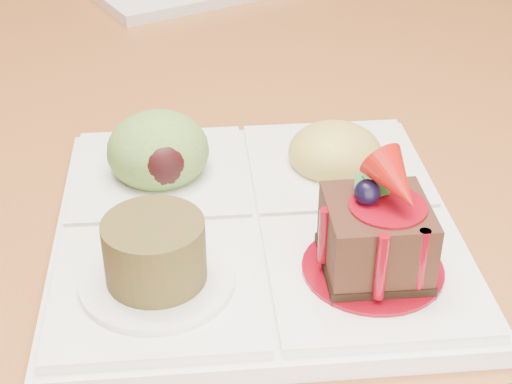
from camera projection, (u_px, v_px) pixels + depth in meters
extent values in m
plane|color=brown|center=(205.00, 321.00, 1.52)|extent=(6.00, 6.00, 0.00)
cylinder|color=black|center=(483.00, 194.00, 1.49)|extent=(0.04, 0.04, 0.46)
cube|color=silver|center=(256.00, 231.00, 0.48)|extent=(0.28, 0.28, 0.01)
cube|color=silver|center=(372.00, 274.00, 0.43)|extent=(0.13, 0.13, 0.01)
cube|color=silver|center=(158.00, 287.00, 0.42)|extent=(0.13, 0.13, 0.01)
cube|color=silver|center=(160.00, 174.00, 0.52)|extent=(0.13, 0.13, 0.01)
cube|color=silver|center=(334.00, 166.00, 0.53)|extent=(0.13, 0.13, 0.01)
cylinder|color=maroon|center=(373.00, 268.00, 0.43)|extent=(0.08, 0.08, 0.00)
cube|color=black|center=(373.00, 265.00, 0.43)|extent=(0.07, 0.07, 0.01)
cube|color=#38170F|center=(376.00, 233.00, 0.42)|extent=(0.06, 0.06, 0.04)
cylinder|color=maroon|center=(379.00, 204.00, 0.41)|extent=(0.04, 0.04, 0.00)
sphere|color=black|center=(367.00, 192.00, 0.41)|extent=(0.01, 0.01, 0.01)
cone|color=#980F09|center=(396.00, 182.00, 0.40)|extent=(0.03, 0.04, 0.04)
cube|color=#144611|center=(376.00, 185.00, 0.42)|extent=(0.01, 0.02, 0.01)
cube|color=#144611|center=(363.00, 185.00, 0.42)|extent=(0.01, 0.02, 0.01)
cylinder|color=maroon|center=(381.00, 267.00, 0.39)|extent=(0.01, 0.01, 0.04)
cylinder|color=maroon|center=(422.00, 259.00, 0.40)|extent=(0.01, 0.01, 0.04)
cylinder|color=maroon|center=(324.00, 236.00, 0.42)|extent=(0.01, 0.01, 0.03)
cylinder|color=silver|center=(157.00, 280.00, 0.42)|extent=(0.08, 0.08, 0.00)
cylinder|color=#4E2F16|center=(155.00, 251.00, 0.41)|extent=(0.05, 0.05, 0.04)
cylinder|color=#4A2810|center=(153.00, 233.00, 0.40)|extent=(0.04, 0.04, 0.00)
ellipsoid|color=#5F903A|center=(158.00, 150.00, 0.51)|extent=(0.07, 0.07, 0.05)
ellipsoid|color=black|center=(164.00, 165.00, 0.49)|extent=(0.03, 0.02, 0.03)
ellipsoid|color=#A68E3C|center=(335.00, 153.00, 0.53)|extent=(0.06, 0.06, 0.04)
cube|color=orange|center=(347.00, 144.00, 0.53)|extent=(0.02, 0.02, 0.01)
cube|color=#467519|center=(327.00, 135.00, 0.54)|extent=(0.02, 0.02, 0.01)
cube|color=orange|center=(316.00, 144.00, 0.52)|extent=(0.02, 0.02, 0.01)
cube|color=#467519|center=(330.00, 153.00, 0.51)|extent=(0.02, 0.02, 0.01)
cube|color=orange|center=(350.00, 150.00, 0.52)|extent=(0.02, 0.01, 0.01)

